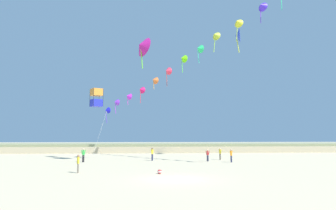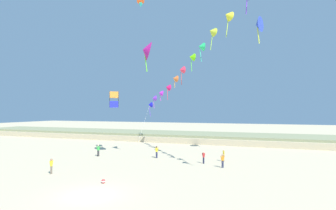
% 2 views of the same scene
% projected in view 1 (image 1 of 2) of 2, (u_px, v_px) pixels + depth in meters
% --- Properties ---
extents(ground_plane, '(240.00, 240.00, 0.00)m').
position_uv_depth(ground_plane, '(175.00, 179.00, 21.84)').
color(ground_plane, beige).
extents(dune_ridge, '(120.00, 13.57, 1.59)m').
position_uv_depth(dune_ridge, '(157.00, 147.00, 60.26)').
color(dune_ridge, '#BFAE8B').
rests_on(dune_ridge, ground).
extents(person_near_left, '(0.21, 0.55, 1.55)m').
position_uv_depth(person_near_left, '(78.00, 162.00, 25.54)').
color(person_near_left, '#726656').
rests_on(person_near_left, ground).
extents(person_near_right, '(0.48, 0.34, 1.48)m').
position_uv_depth(person_near_right, '(208.00, 154.00, 36.92)').
color(person_near_right, '#282D4C').
rests_on(person_near_right, ground).
extents(person_mid_center, '(0.40, 0.51, 1.63)m').
position_uv_depth(person_mid_center, '(152.00, 153.00, 37.93)').
color(person_mid_center, '#282D4C').
rests_on(person_mid_center, ground).
extents(person_far_left, '(0.29, 0.53, 1.56)m').
position_uv_depth(person_far_left, '(220.00, 153.00, 39.22)').
color(person_far_left, '#726656').
rests_on(person_far_left, ground).
extents(person_far_right, '(0.47, 0.41, 1.56)m').
position_uv_depth(person_far_right, '(231.00, 155.00, 35.56)').
color(person_far_right, '#282D4C').
rests_on(person_far_right, ground).
extents(person_far_center, '(0.51, 0.42, 1.65)m').
position_uv_depth(person_far_center, '(83.00, 154.00, 35.79)').
color(person_far_center, black).
rests_on(person_far_center, ground).
extents(kite_banner_string, '(28.54, 29.00, 21.76)m').
position_uv_depth(kite_banner_string, '(191.00, 54.00, 40.96)').
color(kite_banner_string, '#1717D9').
extents(large_kite_low_lead, '(2.70, 3.06, 4.36)m').
position_uv_depth(large_kite_low_lead, '(142.00, 46.00, 38.79)').
color(large_kite_low_lead, '#C31C85').
extents(large_kite_mid_trail, '(1.82, 1.82, 2.35)m').
position_uv_depth(large_kite_mid_trail, '(96.00, 98.00, 39.08)').
color(large_kite_mid_trail, '#232BCA').
extents(large_kite_outer_drift, '(1.42, 2.26, 3.79)m').
position_uv_depth(large_kite_outer_drift, '(238.00, 36.00, 45.83)').
color(large_kite_outer_drift, blue).
extents(beach_ball, '(0.36, 0.36, 0.36)m').
position_uv_depth(beach_ball, '(160.00, 172.00, 24.89)').
color(beach_ball, red).
rests_on(beach_ball, ground).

